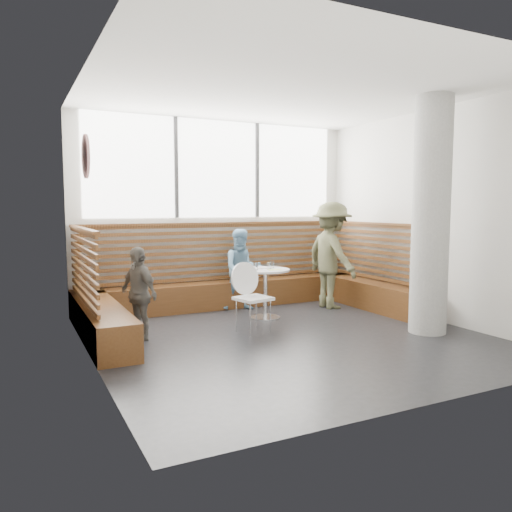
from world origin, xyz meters
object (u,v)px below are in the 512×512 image
cafe_chair (251,291)px  cafe_table (265,283)px  concrete_column (431,216)px  adult_man (331,255)px  child_back (242,270)px  child_left (138,294)px

cafe_chair → cafe_table: bearing=35.9°
concrete_column → adult_man: size_ratio=1.77×
cafe_table → cafe_chair: 0.81m
cafe_table → adult_man: 1.45m
child_back → cafe_chair: bearing=-97.6°
concrete_column → cafe_table: 2.61m
concrete_column → child_back: concrete_column is taller
child_back → child_left: (-2.01, -1.14, -0.07)m
cafe_chair → child_back: bearing=57.4°
adult_man → child_left: 3.51m
cafe_chair → adult_man: 2.13m
concrete_column → child_left: (-3.66, 1.39, -0.99)m
cafe_table → cafe_chair: (-0.54, -0.61, 0.01)m
concrete_column → child_left: 4.04m
adult_man → child_back: bearing=69.0°
cafe_table → cafe_chair: bearing=-131.6°
cafe_chair → concrete_column: bearing=-40.9°
cafe_table → child_left: size_ratio=0.63×
child_back → cafe_table: bearing=-74.4°
cafe_chair → adult_man: (1.93, 0.84, 0.34)m
adult_man → child_left: size_ratio=1.49×
child_left → adult_man: bearing=79.1°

